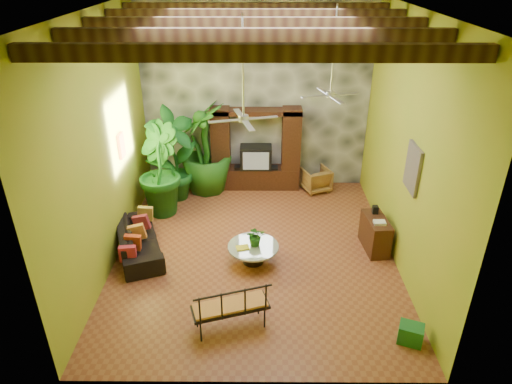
{
  "coord_description": "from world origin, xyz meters",
  "views": [
    {
      "loc": [
        0.08,
        -8.36,
        5.86
      ],
      "look_at": [
        0.02,
        0.2,
        1.37
      ],
      "focal_mm": 32.0,
      "sensor_mm": 36.0,
      "label": 1
    }
  ],
  "objects_px": {
    "green_bin": "(411,334)",
    "ceiling_fan_front": "(244,108)",
    "entertainment_center": "(256,155)",
    "iron_bench": "(230,306)",
    "coffee_table": "(253,251)",
    "ceiling_fan_back": "(331,85)",
    "side_console": "(375,234)",
    "tall_plant_b": "(158,170)",
    "sofa": "(138,239)",
    "wicker_armchair": "(316,179)",
    "tall_plant_a": "(174,155)",
    "tall_plant_c": "(205,148)"
  },
  "relations": [
    {
      "from": "tall_plant_a",
      "to": "tall_plant_b",
      "type": "bearing_deg",
      "value": -114.32
    },
    {
      "from": "sofa",
      "to": "entertainment_center",
      "type": "bearing_deg",
      "value": -59.21
    },
    {
      "from": "ceiling_fan_front",
      "to": "sofa",
      "type": "height_order",
      "value": "ceiling_fan_front"
    },
    {
      "from": "tall_plant_b",
      "to": "green_bin",
      "type": "distance_m",
      "value": 6.79
    },
    {
      "from": "entertainment_center",
      "to": "coffee_table",
      "type": "height_order",
      "value": "entertainment_center"
    },
    {
      "from": "ceiling_fan_back",
      "to": "tall_plant_c",
      "type": "relative_size",
      "value": 0.75
    },
    {
      "from": "sofa",
      "to": "tall_plant_b",
      "type": "distance_m",
      "value": 2.0
    },
    {
      "from": "wicker_armchair",
      "to": "tall_plant_c",
      "type": "bearing_deg",
      "value": -21.63
    },
    {
      "from": "tall_plant_a",
      "to": "tall_plant_b",
      "type": "xyz_separation_m",
      "value": [
        -0.29,
        -0.65,
        -0.11
      ]
    },
    {
      "from": "green_bin",
      "to": "ceiling_fan_front",
      "type": "bearing_deg",
      "value": 141.68
    },
    {
      "from": "wicker_armchair",
      "to": "entertainment_center",
      "type": "bearing_deg",
      "value": -27.5
    },
    {
      "from": "coffee_table",
      "to": "iron_bench",
      "type": "distance_m",
      "value": 2.07
    },
    {
      "from": "ceiling_fan_back",
      "to": "side_console",
      "type": "xyz_separation_m",
      "value": [
        1.05,
        -1.08,
        -3.02
      ]
    },
    {
      "from": "sofa",
      "to": "tall_plant_b",
      "type": "xyz_separation_m",
      "value": [
        0.16,
        1.81,
        0.84
      ]
    },
    {
      "from": "entertainment_center",
      "to": "iron_bench",
      "type": "distance_m",
      "value": 5.57
    },
    {
      "from": "ceiling_fan_front",
      "to": "tall_plant_a",
      "type": "distance_m",
      "value": 4.03
    },
    {
      "from": "ceiling_fan_front",
      "to": "tall_plant_c",
      "type": "height_order",
      "value": "ceiling_fan_front"
    },
    {
      "from": "ceiling_fan_front",
      "to": "tall_plant_c",
      "type": "xyz_separation_m",
      "value": [
        -1.15,
        3.37,
        -2.16
      ]
    },
    {
      "from": "ceiling_fan_back",
      "to": "tall_plant_a",
      "type": "bearing_deg",
      "value": 161.59
    },
    {
      "from": "sofa",
      "to": "wicker_armchair",
      "type": "height_order",
      "value": "wicker_armchair"
    },
    {
      "from": "sofa",
      "to": "tall_plant_a",
      "type": "distance_m",
      "value": 2.68
    },
    {
      "from": "ceiling_fan_back",
      "to": "coffee_table",
      "type": "xyz_separation_m",
      "value": [
        -1.63,
        -1.59,
        -3.15
      ]
    },
    {
      "from": "tall_plant_b",
      "to": "sofa",
      "type": "bearing_deg",
      "value": -95.08
    },
    {
      "from": "ceiling_fan_front",
      "to": "ceiling_fan_back",
      "type": "xyz_separation_m",
      "value": [
        1.8,
        1.6,
        0.0
      ]
    },
    {
      "from": "entertainment_center",
      "to": "side_console",
      "type": "distance_m",
      "value": 4.06
    },
    {
      "from": "ceiling_fan_back",
      "to": "side_console",
      "type": "distance_m",
      "value": 3.38
    },
    {
      "from": "ceiling_fan_back",
      "to": "sofa",
      "type": "height_order",
      "value": "ceiling_fan_back"
    },
    {
      "from": "sofa",
      "to": "side_console",
      "type": "relative_size",
      "value": 2.21
    },
    {
      "from": "tall_plant_b",
      "to": "tall_plant_a",
      "type": "bearing_deg",
      "value": 65.68
    },
    {
      "from": "ceiling_fan_back",
      "to": "iron_bench",
      "type": "xyz_separation_m",
      "value": [
        -2.01,
        -3.61,
        -2.85
      ]
    },
    {
      "from": "ceiling_fan_back",
      "to": "green_bin",
      "type": "relative_size",
      "value": 4.66
    },
    {
      "from": "tall_plant_b",
      "to": "tall_plant_c",
      "type": "height_order",
      "value": "tall_plant_c"
    },
    {
      "from": "tall_plant_c",
      "to": "coffee_table",
      "type": "height_order",
      "value": "tall_plant_c"
    },
    {
      "from": "tall_plant_c",
      "to": "side_console",
      "type": "height_order",
      "value": "tall_plant_c"
    },
    {
      "from": "tall_plant_a",
      "to": "iron_bench",
      "type": "relative_size",
      "value": 1.79
    },
    {
      "from": "tall_plant_b",
      "to": "iron_bench",
      "type": "height_order",
      "value": "tall_plant_b"
    },
    {
      "from": "iron_bench",
      "to": "green_bin",
      "type": "distance_m",
      "value": 3.09
    },
    {
      "from": "wicker_armchair",
      "to": "ceiling_fan_front",
      "type": "bearing_deg",
      "value": 39.76
    },
    {
      "from": "iron_bench",
      "to": "coffee_table",
      "type": "bearing_deg",
      "value": 62.03
    },
    {
      "from": "ceiling_fan_front",
      "to": "ceiling_fan_back",
      "type": "relative_size",
      "value": 1.0
    },
    {
      "from": "tall_plant_a",
      "to": "ceiling_fan_front",
      "type": "bearing_deg",
      "value": -56.1
    },
    {
      "from": "ceiling_fan_back",
      "to": "coffee_table",
      "type": "bearing_deg",
      "value": -135.79
    },
    {
      "from": "tall_plant_b",
      "to": "wicker_armchair",
      "type": "bearing_deg",
      "value": 16.12
    },
    {
      "from": "side_console",
      "to": "ceiling_fan_back",
      "type": "bearing_deg",
      "value": 128.42
    },
    {
      "from": "ceiling_fan_front",
      "to": "sofa",
      "type": "relative_size",
      "value": 0.88
    },
    {
      "from": "entertainment_center",
      "to": "iron_bench",
      "type": "bearing_deg",
      "value": -94.19
    },
    {
      "from": "tall_plant_b",
      "to": "green_bin",
      "type": "xyz_separation_m",
      "value": [
        5.05,
        -4.44,
        -0.97
      ]
    },
    {
      "from": "ceiling_fan_front",
      "to": "wicker_armchair",
      "type": "distance_m",
      "value": 4.92
    },
    {
      "from": "sofa",
      "to": "side_console",
      "type": "bearing_deg",
      "value": -108.61
    },
    {
      "from": "tall_plant_b",
      "to": "coffee_table",
      "type": "bearing_deg",
      "value": -42.61
    }
  ]
}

